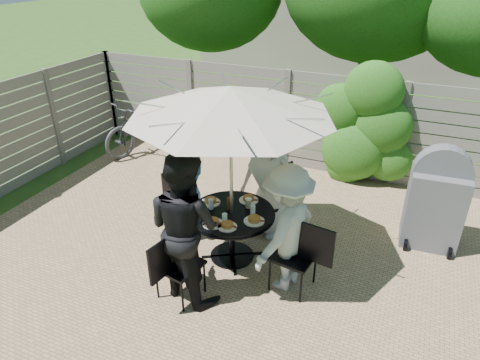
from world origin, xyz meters
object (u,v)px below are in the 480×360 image
at_px(patio_table, 232,226).
at_px(person_front, 185,227).
at_px(plate_right, 254,220).
at_px(glass_front, 225,219).
at_px(plate_extra, 227,225).
at_px(coffee_cup, 248,203).
at_px(chair_right, 294,268).
at_px(person_back, 269,178).
at_px(plate_back, 249,199).
at_px(plate_front, 213,222).
at_px(umbrella, 230,101).
at_px(glass_left, 211,204).
at_px(chair_back, 273,210).
at_px(syrup_jug, 230,203).
at_px(glass_right, 253,211).
at_px(bbq_grill, 435,202).
at_px(person_left, 185,183).
at_px(chair_front, 180,278).
at_px(chair_left, 181,217).
at_px(person_right, 287,229).
at_px(bicycle, 147,125).
at_px(plate_left, 211,201).

relative_size(patio_table, person_front, 0.72).
xyz_separation_m(plate_right, glass_front, (-0.31, -0.18, 0.05)).
xyz_separation_m(plate_extra, coffee_cup, (0.06, 0.52, 0.04)).
height_order(person_front, chair_right, person_front).
xyz_separation_m(person_back, plate_back, (-0.12, -0.45, -0.12)).
bearing_deg(plate_front, patio_table, 74.82).
distance_m(person_back, plate_back, 0.48).
height_order(umbrella, person_front, umbrella).
distance_m(glass_left, glass_front, 0.40).
bearing_deg(person_back, patio_table, -90.00).
relative_size(chair_back, coffee_cup, 7.76).
relative_size(person_back, glass_left, 12.38).
xyz_separation_m(chair_right, plate_right, (-0.59, 0.16, 0.45)).
height_order(person_front, glass_front, person_front).
bearing_deg(syrup_jug, glass_right, -5.44).
xyz_separation_m(plate_front, bbq_grill, (2.49, 1.74, -0.07)).
height_order(patio_table, syrup_jug, syrup_jug).
bearing_deg(plate_extra, plate_back, 90.07).
relative_size(person_left, plate_extra, 7.18).
bearing_deg(person_front, glass_front, -100.42).
bearing_deg(chair_back, person_front, 2.81).
bearing_deg(chair_front, person_front, -3.30).
xyz_separation_m(plate_front, glass_left, (-0.18, 0.31, 0.05)).
xyz_separation_m(person_left, bbq_grill, (3.20, 1.18, -0.18)).
height_order(chair_front, glass_right, chair_front).
height_order(glass_left, coffee_cup, glass_left).
relative_size(chair_left, plate_front, 3.21).
height_order(person_front, plate_extra, person_front).
relative_size(person_front, person_right, 1.15).
bearing_deg(bbq_grill, bicycle, 163.85).
bearing_deg(umbrella, plate_right, -15.18).
relative_size(glass_right, bicycle, 0.07).
height_order(chair_left, chair_right, chair_right).
xyz_separation_m(syrup_jug, bbq_grill, (2.44, 1.33, -0.13)).
distance_m(person_left, syrup_jug, 0.77).
xyz_separation_m(plate_back, glass_left, (-0.37, -0.38, 0.05)).
height_order(syrup_jug, bicycle, bicycle).
bearing_deg(plate_back, chair_right, -35.51).
distance_m(person_right, glass_right, 0.58).
relative_size(person_left, plate_front, 6.62).
xyz_separation_m(person_front, chair_right, (1.15, 0.55, -0.64)).
distance_m(person_front, syrup_jug, 0.89).
xyz_separation_m(patio_table, glass_left, (-0.28, -0.03, 0.29)).
relative_size(chair_left, person_front, 0.45).
bearing_deg(chair_front, plate_left, 16.75).
height_order(chair_front, chair_right, chair_right).
xyz_separation_m(chair_front, glass_right, (0.53, 0.97, 0.51)).
bearing_deg(chair_left, bicycle, 153.14).
bearing_deg(person_right, plate_left, -90.00).
bearing_deg(plate_front, chair_right, 5.35).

